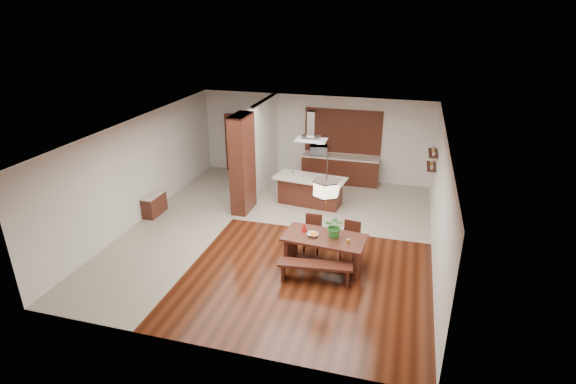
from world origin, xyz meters
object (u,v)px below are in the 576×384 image
(kitchen_island, at_px, (310,190))
(range_hood, at_px, (311,126))
(dining_chair_left, at_px, (312,234))
(dining_chair_right, at_px, (350,241))
(dining_bench, at_px, (315,272))
(foliage_plant, at_px, (335,227))
(hallway_console, at_px, (154,204))
(island_cup, at_px, (322,178))
(microwave, at_px, (319,150))
(fruit_bowl, at_px, (313,234))
(dining_table, at_px, (324,245))
(pendant_lantern, at_px, (327,177))

(kitchen_island, height_order, range_hood, range_hood)
(dining_chair_left, distance_m, dining_chair_right, 0.94)
(dining_bench, distance_m, foliage_plant, 1.14)
(hallway_console, xyz_separation_m, dining_chair_right, (5.85, -0.93, 0.15))
(island_cup, height_order, microwave, microwave)
(dining_chair_right, distance_m, fruit_bowl, 1.04)
(dining_table, bearing_deg, hallway_console, 164.66)
(fruit_bowl, xyz_separation_m, microwave, (-1.02, 5.46, 0.29))
(dining_bench, height_order, range_hood, range_hood)
(pendant_lantern, distance_m, range_hood, 3.58)
(hallway_console, distance_m, kitchen_island, 4.64)
(dining_chair_left, xyz_separation_m, dining_chair_right, (0.94, -0.08, -0.01))
(hallway_console, bearing_deg, dining_bench, -22.09)
(dining_chair_left, relative_size, dining_chair_right, 1.02)
(dining_chair_left, xyz_separation_m, kitchen_island, (-0.69, 2.78, -0.02))
(pendant_lantern, bearing_deg, fruit_bowl, -173.19)
(dining_chair_left, height_order, microwave, microwave)
(hallway_console, height_order, dining_chair_left, dining_chair_left)
(dining_chair_right, relative_size, range_hood, 1.03)
(range_hood, height_order, microwave, range_hood)
(island_cup, relative_size, microwave, 0.21)
(dining_table, distance_m, fruit_bowl, 0.37)
(pendant_lantern, relative_size, range_hood, 1.46)
(foliage_plant, bearing_deg, microwave, 105.78)
(foliage_plant, bearing_deg, dining_bench, -110.93)
(dining_table, bearing_deg, dining_chair_left, 124.36)
(kitchen_island, distance_m, range_hood, 2.01)
(dining_chair_right, bearing_deg, hallway_console, 179.46)
(hallway_console, bearing_deg, fruit_bowl, -16.47)
(dining_bench, relative_size, range_hood, 1.82)
(dining_table, relative_size, fruit_bowl, 7.48)
(dining_table, height_order, microwave, microwave)
(pendant_lantern, relative_size, fruit_bowl, 5.00)
(pendant_lantern, bearing_deg, microwave, 103.39)
(foliage_plant, distance_m, kitchen_island, 3.64)
(dining_chair_right, xyz_separation_m, foliage_plant, (-0.29, -0.47, 0.58))
(foliage_plant, height_order, fruit_bowl, foliage_plant)
(foliage_plant, bearing_deg, range_hood, 111.80)
(microwave, bearing_deg, hallway_console, -148.19)
(microwave, bearing_deg, dining_bench, -91.20)
(fruit_bowl, relative_size, island_cup, 2.16)
(foliage_plant, relative_size, range_hood, 0.58)
(fruit_bowl, relative_size, range_hood, 0.29)
(dining_bench, bearing_deg, microwave, 101.42)
(pendant_lantern, bearing_deg, dining_table, 180.00)
(dining_table, bearing_deg, foliage_plant, 15.17)
(kitchen_island, bearing_deg, dining_bench, -68.61)
(range_hood, xyz_separation_m, microwave, (-0.18, 2.03, -1.36))
(dining_chair_left, bearing_deg, dining_table, -58.47)
(dining_chair_left, distance_m, range_hood, 3.49)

